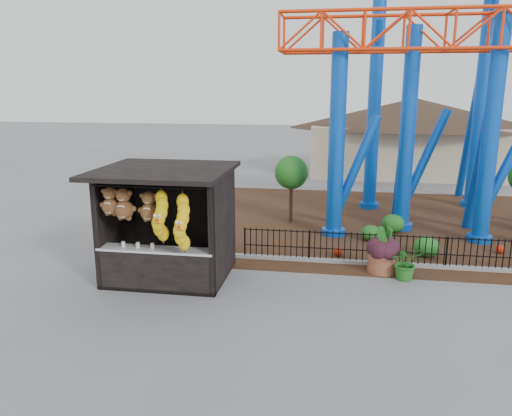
% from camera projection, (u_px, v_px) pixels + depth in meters
% --- Properties ---
extents(ground, '(120.00, 120.00, 0.00)m').
position_uv_depth(ground, '(270.00, 300.00, 12.56)').
color(ground, slate).
rests_on(ground, ground).
extents(mulch_bed, '(18.00, 12.00, 0.02)m').
position_uv_depth(mulch_bed, '(398.00, 223.00, 19.60)').
color(mulch_bed, '#331E11').
rests_on(mulch_bed, ground).
extents(curb, '(18.00, 0.18, 0.12)m').
position_uv_depth(curb, '(417.00, 266.00, 14.79)').
color(curb, gray).
rests_on(curb, ground).
extents(prize_booth, '(3.50, 3.40, 3.12)m').
position_uv_depth(prize_booth, '(165.00, 226.00, 13.52)').
color(prize_booth, black).
rests_on(prize_booth, ground).
extents(picket_fence, '(12.20, 0.06, 1.00)m').
position_uv_depth(picket_fence, '(450.00, 253.00, 14.54)').
color(picket_fence, black).
rests_on(picket_fence, ground).
extents(roller_coaster, '(11.00, 6.37, 10.82)m').
position_uv_depth(roller_coaster, '(441.00, 52.00, 18.13)').
color(roller_coaster, blue).
rests_on(roller_coaster, ground).
extents(terracotta_planter, '(1.00, 1.00, 0.61)m').
position_uv_depth(terracotta_planter, '(382.00, 262.00, 14.37)').
color(terracotta_planter, brown).
rests_on(terracotta_planter, ground).
extents(planter_foliage, '(0.70, 0.70, 0.64)m').
position_uv_depth(planter_foliage, '(383.00, 241.00, 14.22)').
color(planter_foliage, black).
rests_on(planter_foliage, terracotta_planter).
extents(potted_plant, '(1.04, 0.96, 0.97)m').
position_uv_depth(potted_plant, '(406.00, 262.00, 13.81)').
color(potted_plant, '#224E16').
rests_on(potted_plant, ground).
extents(landscaping, '(7.56, 3.58, 0.66)m').
position_uv_depth(landscaping, '(434.00, 236.00, 16.93)').
color(landscaping, '#1F5E1B').
rests_on(landscaping, mulch_bed).
extents(pavilion, '(15.00, 15.00, 4.80)m').
position_uv_depth(pavilion, '(413.00, 124.00, 30.07)').
color(pavilion, '#BFAD8C').
rests_on(pavilion, ground).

